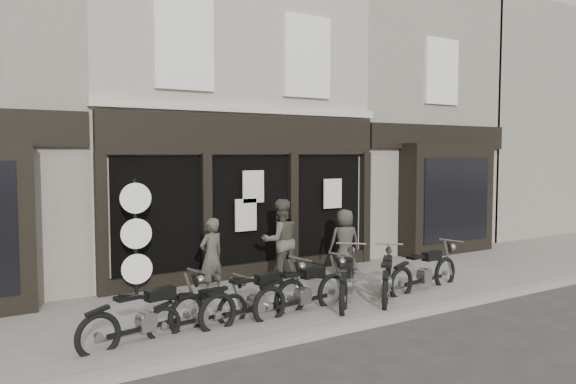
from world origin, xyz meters
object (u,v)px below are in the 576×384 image
motorcycle_0 (147,320)px  man_left (211,256)px  motorcycle_1 (201,314)px  motorcycle_6 (425,275)px  motorcycle_2 (257,301)px  motorcycle_4 (347,284)px  motorcycle_3 (303,294)px  man_centre (280,240)px  advert_sign_post (136,243)px  motorcycle_5 (387,282)px  man_right (345,241)px

motorcycle_0 → man_left: man_left is taller
motorcycle_1 → motorcycle_6: (5.14, -0.08, 0.07)m
motorcycle_2 → motorcycle_4: (2.12, 0.15, 0.01)m
motorcycle_3 → man_left: 2.29m
man_centre → advert_sign_post: (-3.21, 0.29, 0.17)m
motorcycle_1 → motorcycle_2: (1.03, -0.09, 0.08)m
motorcycle_0 → motorcycle_4: size_ratio=1.19×
motorcycle_1 → man_left: bearing=55.0°
motorcycle_1 → motorcycle_5: (4.03, -0.12, 0.06)m
motorcycle_3 → man_left: bearing=105.6°
motorcycle_0 → man_left: bearing=33.7°
motorcycle_4 → motorcycle_6: motorcycle_4 is taller
man_centre → man_right: bearing=-178.1°
motorcycle_0 → motorcycle_3: motorcycle_0 is taller
motorcycle_5 → advert_sign_post: size_ratio=0.70×
motorcycle_3 → motorcycle_4: 1.16m
motorcycle_0 → man_centre: size_ratio=1.19×
motorcycle_4 → advert_sign_post: bearing=98.1°
advert_sign_post → motorcycle_2: bearing=-52.9°
motorcycle_0 → motorcycle_2: bearing=-11.1°
motorcycle_6 → man_centre: size_ratio=1.21×
motorcycle_4 → man_centre: (-0.25, 2.13, 0.61)m
motorcycle_6 → man_centre: 3.25m
motorcycle_5 → man_left: bearing=99.1°
motorcycle_6 → advert_sign_post: advert_sign_post is taller
motorcycle_4 → man_centre: 2.23m
motorcycle_4 → advert_sign_post: size_ratio=0.75×
motorcycle_1 → man_right: 5.10m
advert_sign_post → man_right: bearing=4.6°
man_right → advert_sign_post: size_ratio=0.62×
motorcycle_0 → man_left: 2.95m
motorcycle_5 → man_centre: 2.65m
man_left → motorcycle_1: bearing=45.3°
motorcycle_0 → motorcycle_6: size_ratio=0.98×
motorcycle_1 → motorcycle_4: bearing=-4.6°
motorcycle_5 → man_left: 3.63m
motorcycle_4 → man_left: man_left is taller
motorcycle_6 → man_right: size_ratio=1.45×
motorcycle_2 → man_right: 4.22m
motorcycle_0 → advert_sign_post: bearing=64.5°
motorcycle_4 → man_left: 2.83m
motorcycle_4 → motorcycle_6: (1.99, -0.15, -0.01)m
motorcycle_0 → motorcycle_5: size_ratio=1.27×
motorcycle_2 → man_left: size_ratio=1.45×
motorcycle_0 → man_right: size_ratio=1.43×
motorcycle_1 → man_centre: size_ratio=1.01×
motorcycle_4 → motorcycle_2: bearing=137.2°
motorcycle_3 → advert_sign_post: bearing=123.8°
man_right → motorcycle_4: bearing=67.1°
motorcycle_2 → man_centre: 3.02m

